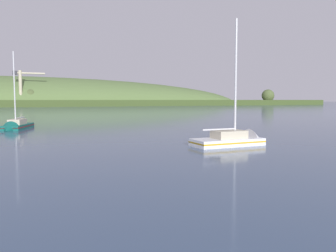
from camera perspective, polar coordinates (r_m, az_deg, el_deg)
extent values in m
cube|color=#3C4E24|center=(256.48, -20.40, 3.60)|extent=(486.83, 102.41, 4.38)
ellipsoid|color=#56703D|center=(277.66, -23.66, 3.10)|extent=(392.01, 111.57, 43.79)
sphere|color=#4C5B33|center=(245.52, -21.98, 4.74)|extent=(8.53, 8.53, 8.53)
sphere|color=#4C5B33|center=(325.66, 16.34, 4.89)|extent=(11.27, 11.27, 11.27)
cube|color=#4C4C51|center=(241.92, -23.31, 3.20)|extent=(5.39, 5.39, 2.00)
cylinder|color=#BCB293|center=(242.03, -23.40, 5.98)|extent=(2.15, 2.15, 21.50)
cylinder|color=#BCB293|center=(242.33, -21.86, 8.17)|extent=(16.81, 3.72, 1.18)
cube|color=#333338|center=(242.63, -24.19, 8.09)|extent=(3.12, 3.38, 2.58)
cube|color=#0F564C|center=(59.48, -23.75, -0.35)|extent=(5.85, 8.69, 1.27)
cone|color=#0F564C|center=(55.56, -25.05, -0.70)|extent=(3.23, 2.96, 2.61)
cube|color=maroon|center=(59.46, -23.75, -0.03)|extent=(5.88, 8.70, 0.14)
cube|color=#BCB299|center=(59.21, -23.84, 0.65)|extent=(3.20, 4.16, 0.84)
cylinder|color=silver|center=(58.35, -24.25, 5.76)|extent=(0.19, 0.19, 11.36)
cylinder|color=silver|center=(60.47, -23.46, 1.27)|extent=(1.91, 4.05, 0.15)
cube|color=white|center=(34.87, 9.87, -3.02)|extent=(7.47, 3.68, 1.19)
cone|color=white|center=(37.02, 14.49, -2.67)|extent=(2.07, 3.06, 2.90)
cube|color=gold|center=(34.84, 9.87, -2.58)|extent=(7.48, 3.71, 0.15)
cube|color=#BCB299|center=(34.86, 10.13, -1.39)|extent=(3.43, 2.35, 0.79)
cylinder|color=silver|center=(35.16, 11.23, 7.71)|extent=(0.21, 0.21, 11.90)
cylinder|color=silver|center=(34.16, 8.52, -0.57)|extent=(3.79, 0.52, 0.17)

